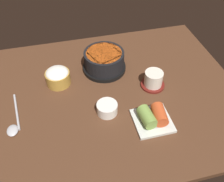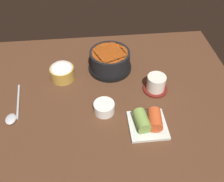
# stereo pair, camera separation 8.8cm
# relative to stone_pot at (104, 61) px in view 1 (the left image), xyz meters

# --- Properties ---
(dining_table) EXTENTS (1.00, 0.76, 0.02)m
(dining_table) POSITION_rel_stone_pot_xyz_m (-0.03, -0.14, -0.05)
(dining_table) COLOR #4C2D1C
(dining_table) RESTS_ON ground
(stone_pot) EXTENTS (0.17, 0.17, 0.08)m
(stone_pot) POSITION_rel_stone_pot_xyz_m (0.00, 0.00, 0.00)
(stone_pot) COLOR black
(stone_pot) RESTS_ON dining_table
(rice_bowl) EXTENTS (0.09, 0.09, 0.07)m
(rice_bowl) POSITION_rel_stone_pot_xyz_m (-0.19, -0.04, -0.01)
(rice_bowl) COLOR #B78C38
(rice_bowl) RESTS_ON dining_table
(tea_cup_with_saucer) EXTENTS (0.09, 0.09, 0.06)m
(tea_cup_with_saucer) POSITION_rel_stone_pot_xyz_m (0.16, -0.14, -0.01)
(tea_cup_with_saucer) COLOR maroon
(tea_cup_with_saucer) RESTS_ON dining_table
(banchan_cup_center) EXTENTS (0.07, 0.07, 0.04)m
(banchan_cup_center) POSITION_rel_stone_pot_xyz_m (-0.04, -0.23, -0.02)
(banchan_cup_center) COLOR white
(banchan_cup_center) RESTS_ON dining_table
(kimchi_plate) EXTENTS (0.12, 0.12, 0.05)m
(kimchi_plate) POSITION_rel_stone_pot_xyz_m (0.09, -0.30, -0.02)
(kimchi_plate) COLOR silver
(kimchi_plate) RESTS_ON dining_table
(spoon) EXTENTS (0.04, 0.19, 0.01)m
(spoon) POSITION_rel_stone_pot_xyz_m (-0.35, -0.21, -0.04)
(spoon) COLOR #B7B7BC
(spoon) RESTS_ON dining_table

